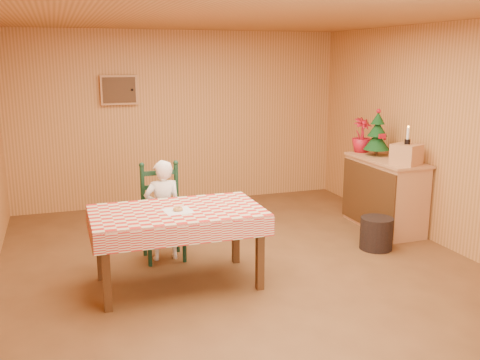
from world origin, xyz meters
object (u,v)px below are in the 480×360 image
object	(u,v)px
crate	(406,154)
christmas_tree	(377,135)
shelf_unit	(384,194)
ladder_chair	(162,214)
seated_child	(163,210)
dining_table	(177,218)
storage_bin	(376,233)

from	to	relation	value
crate	christmas_tree	xyz separation A→B (m)	(-0.00, 0.65, 0.16)
shelf_unit	christmas_tree	world-z (taller)	christmas_tree
shelf_unit	crate	size ratio (longest dim) A/B	4.13
ladder_chair	christmas_tree	bearing A→B (deg)	7.05
seated_child	ladder_chair	bearing A→B (deg)	-90.00
dining_table	crate	size ratio (longest dim) A/B	5.52
dining_table	seated_child	world-z (taller)	seated_child
christmas_tree	ladder_chair	bearing A→B (deg)	-172.95
crate	storage_bin	distance (m)	1.05
dining_table	seated_child	bearing A→B (deg)	90.00
seated_child	dining_table	bearing A→B (deg)	90.00
ladder_chair	christmas_tree	size ratio (longest dim) A/B	1.74
seated_child	storage_bin	world-z (taller)	seated_child
seated_child	christmas_tree	xyz separation A→B (m)	(2.95, 0.42, 0.65)
shelf_unit	crate	distance (m)	0.71
christmas_tree	storage_bin	size ratio (longest dim) A/B	1.64
crate	storage_bin	size ratio (longest dim) A/B	0.79
dining_table	christmas_tree	xyz separation A→B (m)	(2.95, 1.15, 0.52)
seated_child	crate	bearing A→B (deg)	175.60
dining_table	shelf_unit	xyz separation A→B (m)	(2.94, 0.90, -0.22)
storage_bin	ladder_chair	bearing A→B (deg)	167.21
dining_table	storage_bin	distance (m)	2.48
shelf_unit	storage_bin	xyz separation A→B (m)	(-0.53, -0.66, -0.28)
shelf_unit	crate	xyz separation A→B (m)	(0.01, -0.40, 0.59)
shelf_unit	dining_table	bearing A→B (deg)	-162.96
seated_child	shelf_unit	distance (m)	2.95
ladder_chair	christmas_tree	distance (m)	3.06
seated_child	storage_bin	bearing A→B (deg)	168.50
seated_child	shelf_unit	bearing A→B (deg)	-176.65
shelf_unit	storage_bin	bearing A→B (deg)	-128.43
seated_child	shelf_unit	size ratio (longest dim) A/B	0.91
ladder_chair	seated_child	size ratio (longest dim) A/B	0.96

